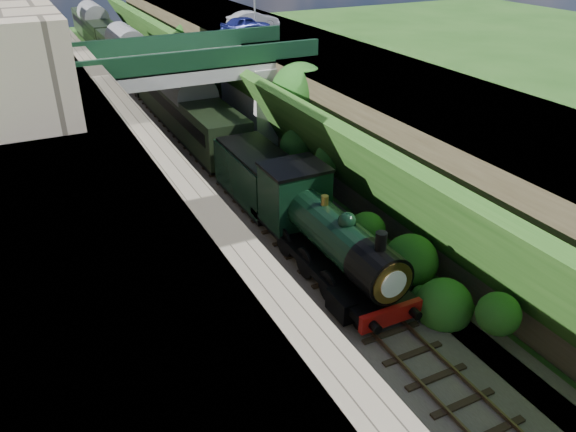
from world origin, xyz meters
The scene contains 18 objects.
ground centered at (0.00, 0.00, 0.00)m, with size 160.00×160.00×0.00m, color #1E4714.
trackbed centered at (0.00, 20.00, 0.10)m, with size 10.00×90.00×0.20m, color #473F38.
retaining_wall centered at (-5.50, 20.00, 3.50)m, with size 1.00×90.00×7.00m, color #756B56.
street_plateau_left centered at (-9.00, 20.00, 3.50)m, with size 6.00×90.00×7.00m, color #262628.
street_plateau_right centered at (9.50, 20.00, 3.12)m, with size 8.00×90.00×6.25m, color #262628.
embankment_slope centered at (4.94, 18.57, 2.66)m, with size 4.58×90.00×6.36m.
track_left centered at (-2.00, 20.00, 0.25)m, with size 2.50×90.00×0.20m.
track_right centered at (1.20, 20.00, 0.25)m, with size 2.50×90.00×0.20m.
road_bridge centered at (0.94, 24.00, 4.08)m, with size 16.00×6.40×7.25m.
building_near centered at (-9.50, 14.00, 9.00)m, with size 4.00×8.00×4.00m, color gray.
tree centered at (5.91, 18.47, 4.65)m, with size 3.60×3.80×6.60m.
car_blue centered at (7.24, 30.00, 6.91)m, with size 1.57×3.90×1.33m, color navy.
car_silver centered at (8.67, 31.96, 6.92)m, with size 1.42×4.07×1.34m, color #99989C.
locomotive centered at (1.20, 7.06, 1.89)m, with size 3.10×10.22×3.83m.
tender centered at (1.20, 14.42, 1.62)m, with size 2.70×6.00×3.05m.
coach_front centered at (1.20, 27.02, 2.05)m, with size 2.90×18.00×3.70m.
coach_middle centered at (1.20, 45.82, 2.05)m, with size 2.90×18.00×3.70m.
coach_rear centered at (1.20, 64.62, 2.05)m, with size 2.90×18.00×3.70m.
Camera 1 is at (-9.68, -11.11, 14.00)m, focal length 35.00 mm.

